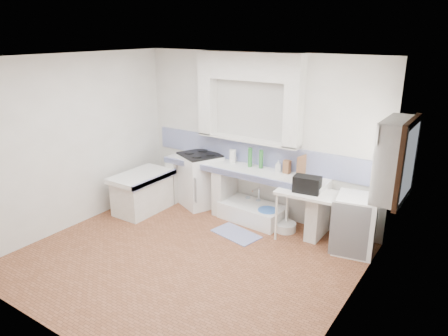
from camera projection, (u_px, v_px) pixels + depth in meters
The scene contains 36 objects.
floor at pixel (185, 259), 6.00m from camera, with size 4.50×4.50×0.00m, color brown.
ceiling at pixel (179, 58), 5.12m from camera, with size 4.50×4.50×0.00m, color white.
wall_back at pixel (256, 136), 7.14m from camera, with size 4.50×4.50×0.00m, color white.
wall_front at pixel (50, 220), 3.99m from camera, with size 4.50×4.50×0.00m, color white.
wall_left at pixel (74, 142), 6.75m from camera, with size 4.50×4.50×0.00m, color white.
wall_right at pixel (349, 203), 4.38m from camera, with size 4.50×4.50×0.00m, color white.
alcove_mass at pixel (249, 66), 6.73m from camera, with size 1.90×0.25×0.45m, color white.
window_frame at pixel (395, 160), 5.17m from camera, with size 0.35×0.86×1.06m, color #3B2313.
lace_valance at pixel (387, 128), 5.12m from camera, with size 0.01×0.84×0.24m, color white.
counter_slab at pixel (242, 170), 7.13m from camera, with size 3.00×0.60×0.08m, color white.
counter_lip at pixel (233, 174), 6.91m from camera, with size 3.00×0.04×0.10m, color navy.
counter_pier_left at pixel (179, 179), 8.01m from camera, with size 0.20×0.55×0.82m, color white.
counter_pier_mid at pixel (225, 190), 7.45m from camera, with size 0.20×0.55×0.82m, color white.
counter_pier_right at pixel (318, 213), 6.53m from camera, with size 0.20×0.55×0.82m, color white.
peninsula_top at pixel (141, 176), 7.40m from camera, with size 0.70×1.10×0.08m, color white.
peninsula_base at pixel (143, 195), 7.51m from camera, with size 0.60×1.00×0.62m, color white.
peninsula_lip at pixel (155, 180), 7.23m from camera, with size 0.04×1.10×0.10m, color navy.
backsplash at pixel (256, 153), 7.22m from camera, with size 4.27×0.03×0.40m, color navy.
stove at pixel (200, 180), 7.73m from camera, with size 0.68×0.66×0.96m, color white.
sink at pixel (252, 213), 7.19m from camera, with size 1.10×0.59×0.26m, color white.
side_table at pixel (308, 217), 6.40m from camera, with size 0.98×0.54×0.04m, color white.
fridge at pixel (355, 224), 6.09m from camera, with size 0.56×0.56×0.87m, color white.
bucket_red at pixel (242, 208), 7.40m from camera, with size 0.28×0.28×0.26m, color red.
bucket_orange at pixel (249, 214), 7.17m from camera, with size 0.28×0.28×0.26m, color orange.
bucket_blue at pixel (267, 218), 6.94m from camera, with size 0.33×0.33×0.31m, color #3C74D4.
basin_white at pixel (285, 227), 6.82m from camera, with size 0.35×0.35×0.14m, color white.
water_bottle_a at pixel (248, 205), 7.45m from camera, with size 0.08×0.08×0.31m, color silver.
water_bottle_b at pixel (258, 208), 7.33m from camera, with size 0.08×0.08×0.31m, color silver.
black_bag at pixel (307, 184), 6.21m from camera, with size 0.40×0.23×0.25m, color black.
green_bottle_a at pixel (250, 157), 7.10m from camera, with size 0.07×0.07×0.33m, color #2B702F.
green_bottle_b at pixel (261, 159), 7.03m from camera, with size 0.07×0.07×0.31m, color #2B702F.
knife_block at pixel (287, 167), 6.79m from camera, with size 0.11×0.09×0.22m, color #8F5C39.
cutting_board at pixel (301, 166), 6.64m from camera, with size 0.02×0.25×0.34m, color #8F5C39.
paper_towel at pixel (233, 156), 7.33m from camera, with size 0.12×0.12×0.23m, color white.
soap_bottle at pixel (278, 166), 6.88m from camera, with size 0.09×0.09×0.19m, color white.
rug at pixel (236, 234), 6.72m from camera, with size 0.76×0.44×0.01m, color #373B90.
Camera 1 is at (3.40, -4.09, 3.13)m, focal length 33.47 mm.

